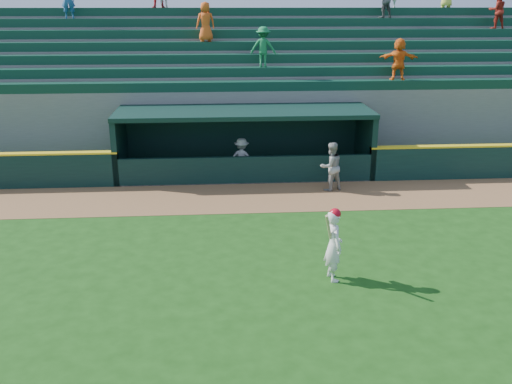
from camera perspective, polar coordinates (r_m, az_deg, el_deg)
ground at (r=14.51m, az=0.46°, el=-6.88°), size 120.00×120.00×0.00m
warning_track at (r=19.05m, az=-0.71°, el=-0.56°), size 40.00×3.00×0.01m
dugout_player_front at (r=19.76m, az=7.50°, el=2.54°), size 1.00×0.89×1.69m
dugout_player_inside at (r=21.07m, az=-1.44°, el=3.42°), size 1.06×0.76×1.49m
dugout at (r=21.66m, az=-1.22°, el=5.50°), size 9.40×2.80×2.46m
stands at (r=25.95m, az=-1.73°, el=10.01°), size 34.50×6.32×7.57m
batter_at_plate at (r=13.36m, az=7.77°, el=-5.19°), size 0.57×0.80×1.79m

